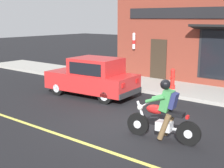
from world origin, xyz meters
The scene contains 6 objects.
ground_plane centered at (0.00, 0.00, 0.00)m, with size 80.00×80.00×0.00m, color black.
sidewalk_curb centered at (5.02, 3.00, 0.07)m, with size 2.60×22.00×0.14m, color #9E9B93.
lane_stripe centered at (-1.80, 3.00, 0.00)m, with size 0.12×19.80×0.01m, color #D1C64C.
motorcycle_with_rider centered at (-0.34, -1.43, 0.68)m, with size 0.64×2.02×1.62m.
car_hatchback centered at (2.02, 3.18, 0.77)m, with size 1.95×3.90×1.57m.
fire_hydrant centered at (4.68, 0.98, 0.57)m, with size 0.36×0.24×0.88m.
Camera 1 is at (-7.16, -5.21, 3.13)m, focal length 50.00 mm.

